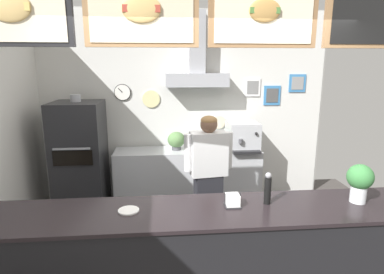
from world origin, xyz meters
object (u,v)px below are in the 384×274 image
(pizza_oven, at_px, (80,159))
(napkin_holder, at_px, (232,201))
(potted_oregano, at_px, (219,139))
(basil_vase, at_px, (360,181))
(shop_worker, at_px, (208,178))
(pepper_grinder, at_px, (268,188))
(espresso_machine, at_px, (243,136))
(potted_rosemary, at_px, (176,140))
(condiment_plate, at_px, (129,210))

(pizza_oven, relative_size, napkin_holder, 12.91)
(potted_oregano, relative_size, basil_vase, 0.88)
(pizza_oven, distance_m, shop_worker, 1.97)
(shop_worker, distance_m, pepper_grinder, 1.16)
(shop_worker, xyz_separation_m, pepper_grinder, (0.34, -1.07, 0.29))
(shop_worker, relative_size, potted_oregano, 5.50)
(potted_oregano, xyz_separation_m, napkin_holder, (-0.28, -2.23, 0.00))
(potted_oregano, relative_size, napkin_holder, 2.14)
(espresso_machine, height_order, basil_vase, basil_vase)
(potted_rosemary, xyz_separation_m, potted_oregano, (0.64, -0.03, 0.01))
(basil_vase, distance_m, napkin_holder, 1.08)
(basil_vase, relative_size, napkin_holder, 2.44)
(pizza_oven, xyz_separation_m, condiment_plate, (0.90, -2.11, 0.19))
(pepper_grinder, bearing_deg, condiment_plate, -177.83)
(potted_oregano, bearing_deg, condiment_plate, -116.41)
(basil_vase, bearing_deg, pepper_grinder, 177.23)
(potted_oregano, height_order, pepper_grinder, pepper_grinder)
(pizza_oven, height_order, napkin_holder, pizza_oven)
(potted_rosemary, distance_m, napkin_holder, 2.29)
(shop_worker, distance_m, potted_rosemary, 1.22)
(pizza_oven, distance_m, basil_vase, 3.54)
(espresso_machine, xyz_separation_m, potted_oregano, (-0.36, 0.00, -0.04))
(pizza_oven, height_order, condiment_plate, pizza_oven)
(pizza_oven, distance_m, napkin_holder, 2.73)
(pizza_oven, bearing_deg, pepper_grinder, -45.40)
(pizza_oven, relative_size, potted_rosemary, 6.36)
(espresso_machine, relative_size, condiment_plate, 3.33)
(pepper_grinder, bearing_deg, basil_vase, -2.77)
(espresso_machine, bearing_deg, condiment_plate, -123.30)
(pizza_oven, xyz_separation_m, pepper_grinder, (2.04, -2.07, 0.32))
(condiment_plate, bearing_deg, basil_vase, 0.17)
(potted_rosemary, height_order, basil_vase, basil_vase)
(espresso_machine, height_order, potted_rosemary, espresso_machine)
(potted_rosemary, distance_m, pepper_grinder, 2.34)
(potted_rosemary, xyz_separation_m, basil_vase, (1.44, -2.28, 0.15))
(shop_worker, bearing_deg, espresso_machine, -128.92)
(pizza_oven, relative_size, espresso_machine, 3.15)
(pizza_oven, distance_m, espresso_machine, 2.40)
(pizza_oven, xyz_separation_m, basil_vase, (2.82, -2.11, 0.37))
(espresso_machine, distance_m, basil_vase, 2.29)
(pizza_oven, relative_size, pepper_grinder, 6.41)
(espresso_machine, distance_m, potted_rosemary, 1.00)
(espresso_machine, bearing_deg, napkin_holder, -105.93)
(pepper_grinder, distance_m, napkin_holder, 0.31)
(pizza_oven, relative_size, condiment_plate, 10.49)
(shop_worker, bearing_deg, pizza_oven, -38.47)
(napkin_holder, bearing_deg, espresso_machine, 74.07)
(napkin_holder, bearing_deg, basil_vase, -0.78)
(condiment_plate, bearing_deg, napkin_holder, 1.39)
(pepper_grinder, bearing_deg, espresso_machine, 81.31)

